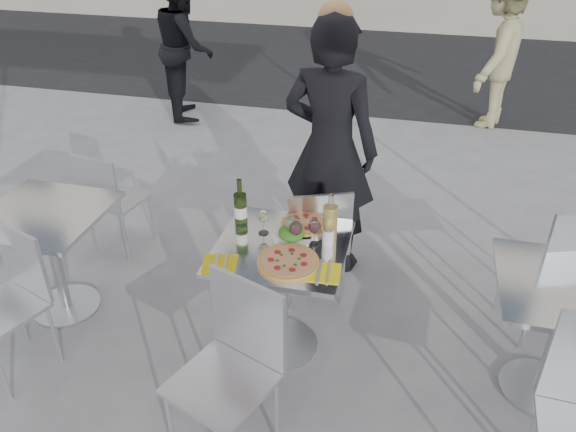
% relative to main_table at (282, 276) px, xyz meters
% --- Properties ---
extents(ground, '(80.00, 80.00, 0.00)m').
position_rel_main_table_xyz_m(ground, '(0.00, 0.00, -0.54)').
color(ground, slate).
extents(street_asphalt, '(24.00, 5.00, 0.00)m').
position_rel_main_table_xyz_m(street_asphalt, '(0.00, 6.50, -0.54)').
color(street_asphalt, black).
rests_on(street_asphalt, ground).
extents(main_table, '(0.72, 0.72, 0.75)m').
position_rel_main_table_xyz_m(main_table, '(0.00, 0.00, 0.00)').
color(main_table, '#B7BABF').
rests_on(main_table, ground).
extents(side_table_left, '(0.72, 0.72, 0.75)m').
position_rel_main_table_xyz_m(side_table_left, '(-1.50, 0.00, 0.00)').
color(side_table_left, '#B7BABF').
rests_on(side_table_left, ground).
extents(side_table_right, '(0.72, 0.72, 0.75)m').
position_rel_main_table_xyz_m(side_table_right, '(1.50, 0.00, 0.00)').
color(side_table_right, '#B7BABF').
rests_on(side_table_right, ground).
extents(chair_far, '(0.53, 0.53, 0.88)m').
position_rel_main_table_xyz_m(chair_far, '(0.10, 0.48, -0.02)').
color(chair_far, silver).
rests_on(chair_far, ground).
extents(chair_near, '(0.56, 0.56, 0.94)m').
position_rel_main_table_xyz_m(chair_near, '(-0.06, -0.69, 0.02)').
color(chair_near, silver).
rests_on(chair_near, ground).
extents(side_chair_lfar, '(0.44, 0.45, 0.83)m').
position_rel_main_table_xyz_m(side_chair_lfar, '(-1.50, 0.71, -0.05)').
color(side_chair_lfar, silver).
rests_on(side_chair_lfar, ground).
extents(side_chair_lnear, '(0.51, 0.52, 0.87)m').
position_rel_main_table_xyz_m(side_chair_lnear, '(-1.44, -0.46, -0.03)').
color(side_chair_lnear, silver).
rests_on(side_chair_lnear, ground).
extents(side_chair_rfar, '(0.57, 0.58, 0.99)m').
position_rel_main_table_xyz_m(side_chair_rfar, '(1.58, 0.47, 0.04)').
color(side_chair_rfar, silver).
rests_on(side_chair_rfar, ground).
extents(woman_diner, '(0.73, 0.55, 1.83)m').
position_rel_main_table_xyz_m(woman_diner, '(0.09, 0.97, 0.37)').
color(woman_diner, black).
rests_on(woman_diner, ground).
extents(pedestrian_a, '(0.89, 0.99, 1.66)m').
position_rel_main_table_xyz_m(pedestrian_a, '(-2.06, 3.58, 0.29)').
color(pedestrian_a, black).
rests_on(pedestrian_a, ground).
extents(pedestrian_b, '(0.95, 1.23, 1.68)m').
position_rel_main_table_xyz_m(pedestrian_b, '(1.42, 4.10, 0.30)').
color(pedestrian_b, '#9A9363').
rests_on(pedestrian_b, ground).
extents(pizza_near, '(0.33, 0.33, 0.02)m').
position_rel_main_table_xyz_m(pizza_near, '(0.08, -0.16, 0.22)').
color(pizza_near, '#DFB057').
rests_on(pizza_near, main_table).
extents(pizza_far, '(0.30, 0.30, 0.03)m').
position_rel_main_table_xyz_m(pizza_far, '(0.08, 0.21, 0.23)').
color(pizza_far, white).
rests_on(pizza_far, main_table).
extents(salad_plate, '(0.22, 0.22, 0.09)m').
position_rel_main_table_xyz_m(salad_plate, '(0.04, 0.07, 0.25)').
color(salad_plate, white).
rests_on(salad_plate, main_table).
extents(wine_bottle, '(0.07, 0.08, 0.29)m').
position_rel_main_table_xyz_m(wine_bottle, '(-0.28, 0.15, 0.32)').
color(wine_bottle, '#36511E').
rests_on(wine_bottle, main_table).
extents(carafe, '(0.08, 0.08, 0.29)m').
position_rel_main_table_xyz_m(carafe, '(0.25, 0.11, 0.33)').
color(carafe, '#DABD5D').
rests_on(carafe, main_table).
extents(sugar_shaker, '(0.06, 0.06, 0.11)m').
position_rel_main_table_xyz_m(sugar_shaker, '(0.25, 0.08, 0.26)').
color(sugar_shaker, white).
rests_on(sugar_shaker, main_table).
extents(wineglass_white_a, '(0.07, 0.07, 0.16)m').
position_rel_main_table_xyz_m(wineglass_white_a, '(-0.13, 0.09, 0.32)').
color(wineglass_white_a, white).
rests_on(wineglass_white_a, main_table).
extents(wineglass_white_b, '(0.07, 0.07, 0.16)m').
position_rel_main_table_xyz_m(wineglass_white_b, '(0.04, 0.06, 0.32)').
color(wineglass_white_b, white).
rests_on(wineglass_white_b, main_table).
extents(wineglass_red_a, '(0.07, 0.07, 0.16)m').
position_rel_main_table_xyz_m(wineglass_red_a, '(0.08, 0.01, 0.32)').
color(wineglass_red_a, white).
rests_on(wineglass_red_a, main_table).
extents(wineglass_red_b, '(0.07, 0.07, 0.16)m').
position_rel_main_table_xyz_m(wineglass_red_b, '(0.17, 0.05, 0.32)').
color(wineglass_red_b, white).
rests_on(wineglass_red_b, main_table).
extents(napkin_left, '(0.21, 0.21, 0.01)m').
position_rel_main_table_xyz_m(napkin_left, '(-0.27, -0.25, 0.21)').
color(napkin_left, yellow).
rests_on(napkin_left, main_table).
extents(napkin_right, '(0.19, 0.20, 0.01)m').
position_rel_main_table_xyz_m(napkin_right, '(0.27, -0.19, 0.21)').
color(napkin_right, yellow).
rests_on(napkin_right, main_table).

